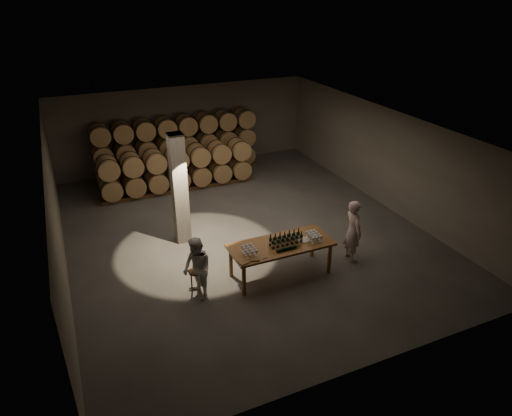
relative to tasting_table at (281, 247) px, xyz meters
name	(u,v)px	position (x,y,z in m)	size (l,w,h in m)	color
room	(179,189)	(-1.80, 2.70, 0.80)	(12.00, 12.00, 12.00)	#4A4845
tasting_table	(281,247)	(0.00, 0.00, 0.00)	(2.60, 1.10, 0.90)	brown
barrel_stack_back	(177,145)	(-0.57, 7.70, 0.40)	(6.26, 0.95, 2.31)	#53351C
barrel_stack_front	(177,168)	(-0.96, 6.30, 0.03)	(5.48, 0.95, 1.57)	#53351C
bottle_cluster	(286,240)	(0.12, -0.04, 0.22)	(0.86, 0.23, 0.32)	black
lying_bottles	(287,249)	(-0.01, -0.33, 0.15)	(0.63, 0.08, 0.08)	black
glass_cluster_left	(249,249)	(-0.89, -0.10, 0.23)	(0.30, 0.41, 0.17)	silver
glass_cluster_right	(314,235)	(0.86, -0.14, 0.24)	(0.31, 0.42, 0.19)	silver
plate	(304,240)	(0.60, -0.07, 0.11)	(0.30, 0.30, 0.02)	silver
notebook_near	(255,259)	(-0.89, -0.39, 0.12)	(0.23, 0.18, 0.03)	brown
notebook_corner	(243,261)	(-1.18, -0.36, 0.12)	(0.23, 0.29, 0.02)	brown
pen	(265,258)	(-0.65, -0.45, 0.11)	(0.01, 0.01, 0.16)	black
stool	(196,275)	(-2.17, 0.15, -0.31)	(0.36, 0.36, 0.60)	#53351C
person_man	(353,231)	(2.05, -0.13, 0.07)	(0.63, 0.42, 1.74)	beige
person_woman	(197,269)	(-2.19, -0.05, -0.01)	(0.76, 0.59, 1.56)	silver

